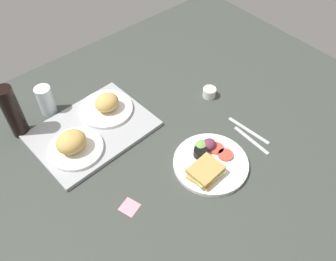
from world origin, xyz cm
name	(u,v)px	position (x,y,z in cm)	size (l,w,h in cm)	color
ground_plane	(169,147)	(0.00, 0.00, -1.50)	(190.00, 150.00, 3.00)	#383D38
serving_tray	(92,130)	(-18.71, 24.36, 0.80)	(45.00, 33.00, 1.60)	#9EA0A3
bread_plate_near	(73,145)	(-29.20, 19.44, 4.95)	(20.30, 20.30, 9.02)	white
bread_plate_far	(106,106)	(-8.53, 28.95, 4.21)	(21.62, 21.62, 8.17)	white
plate_with_salad	(209,162)	(4.70, -16.49, 1.76)	(27.25, 27.25, 5.40)	white
drinking_glass	(46,100)	(-26.25, 45.32, 6.33)	(6.44, 6.44, 12.67)	silver
soda_bottle	(13,112)	(-39.97, 41.90, 11.36)	(6.40, 6.40, 22.72)	black
espresso_cup	(209,92)	(30.57, 9.39, 2.00)	(5.60, 5.60, 4.00)	silver
fork	(251,140)	(25.37, -18.91, 0.25)	(17.00, 1.40, 0.50)	#B7B7BC
knife	(248,130)	(28.37, -14.91, 0.25)	(19.00, 1.40, 0.50)	#B7B7BC
sticky_note	(129,207)	(-27.29, -11.80, 0.06)	(5.60, 5.60, 0.12)	pink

